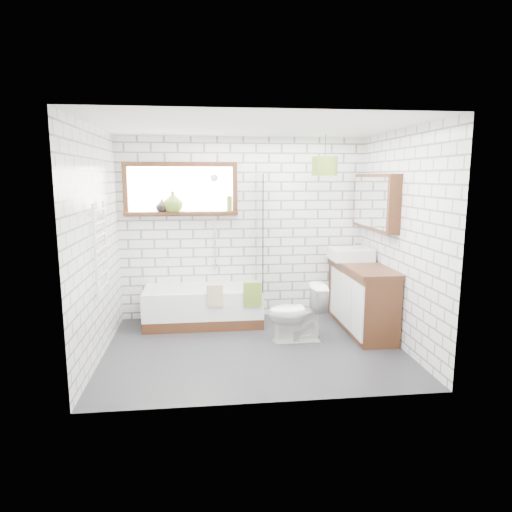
{
  "coord_description": "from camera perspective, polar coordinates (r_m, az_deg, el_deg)",
  "views": [
    {
      "loc": [
        -0.56,
        -5.0,
        1.97
      ],
      "look_at": [
        0.05,
        0.25,
        1.04
      ],
      "focal_mm": 32.0,
      "sensor_mm": 36.0,
      "label": 1
    }
  ],
  "objects": [
    {
      "name": "ceiling",
      "position": [
        5.06,
        -0.26,
        15.99
      ],
      "size": [
        3.4,
        2.6,
        0.01
      ],
      "primitive_type": "cube",
      "color": "white",
      "rests_on": "ground"
    },
    {
      "name": "wall_left",
      "position": [
        5.18,
        -19.34,
        1.38
      ],
      "size": [
        0.01,
        2.6,
        2.5
      ],
      "primitive_type": "cube",
      "color": "white",
      "rests_on": "ground"
    },
    {
      "name": "towel_radiator",
      "position": [
        5.18,
        -18.83,
        0.84
      ],
      "size": [
        0.06,
        0.52,
        1.0
      ],
      "primitive_type": "cube",
      "color": "white",
      "rests_on": "wall_left"
    },
    {
      "name": "mirror_cabinet",
      "position": [
        6.02,
        14.7,
        6.56
      ],
      "size": [
        0.16,
        1.2,
        0.7
      ],
      "primitive_type": "cube",
      "color": "#361B0F",
      "rests_on": "wall_right"
    },
    {
      "name": "wall_back",
      "position": [
        6.37,
        -1.56,
        3.43
      ],
      "size": [
        3.4,
        0.01,
        2.5
      ],
      "primitive_type": "cube",
      "color": "white",
      "rests_on": "ground"
    },
    {
      "name": "towel_green",
      "position": [
        5.84,
        -0.44,
        -4.82
      ],
      "size": [
        0.23,
        0.06,
        0.32
      ],
      "primitive_type": "cube",
      "color": "#5B7A24",
      "rests_on": "bathtub"
    },
    {
      "name": "window",
      "position": [
        6.27,
        -9.39,
        8.24
      ],
      "size": [
        1.52,
        0.16,
        0.68
      ],
      "primitive_type": "cube",
      "color": "#361B0F",
      "rests_on": "wall_back"
    },
    {
      "name": "bathtub",
      "position": [
        6.2,
        -6.59,
        -6.23
      ],
      "size": [
        1.56,
        0.69,
        0.5
      ],
      "primitive_type": "cube",
      "color": "white",
      "rests_on": "floor"
    },
    {
      "name": "towel_beige",
      "position": [
        5.81,
        -5.16,
        -4.94
      ],
      "size": [
        0.21,
        0.05,
        0.27
      ],
      "primitive_type": "cube",
      "color": "tan",
      "rests_on": "bathtub"
    },
    {
      "name": "floor",
      "position": [
        5.41,
        -0.24,
        -11.5
      ],
      "size": [
        3.4,
        2.6,
        0.01
      ],
      "primitive_type": "cube",
      "color": "#252529",
      "rests_on": "ground"
    },
    {
      "name": "basin",
      "position": [
        6.24,
        11.72,
        0.24
      ],
      "size": [
        0.53,
        0.46,
        0.15
      ],
      "primitive_type": "cube",
      "color": "white",
      "rests_on": "vanity"
    },
    {
      "name": "vanity",
      "position": [
        6.09,
        12.98,
        -4.96
      ],
      "size": [
        0.49,
        1.51,
        0.87
      ],
      "primitive_type": "cube",
      "color": "#361B0F",
      "rests_on": "floor"
    },
    {
      "name": "pendant",
      "position": [
        6.02,
        8.59,
        11.05
      ],
      "size": [
        0.33,
        0.33,
        0.24
      ],
      "primitive_type": "cylinder",
      "color": "#5B7A24",
      "rests_on": "ceiling"
    },
    {
      "name": "shower_screen",
      "position": [
        6.05,
        0.43,
        3.12
      ],
      "size": [
        0.02,
        0.72,
        1.5
      ],
      "primitive_type": "cube",
      "color": "white",
      "rests_on": "bathtub"
    },
    {
      "name": "vase_olive",
      "position": [
        6.25,
        -10.34,
        6.54
      ],
      "size": [
        0.34,
        0.34,
        0.28
      ],
      "primitive_type": "imported",
      "rotation": [
        0.0,
        0.0,
        -0.38
      ],
      "color": "olive",
      "rests_on": "window"
    },
    {
      "name": "wall_front",
      "position": [
        3.81,
        1.94,
        -0.97
      ],
      "size": [
        3.4,
        0.01,
        2.5
      ],
      "primitive_type": "cube",
      "color": "white",
      "rests_on": "ground"
    },
    {
      "name": "tap",
      "position": [
        6.29,
        13.12,
        0.78
      ],
      "size": [
        0.04,
        0.04,
        0.17
      ],
      "primitive_type": "cylinder",
      "rotation": [
        0.0,
        0.0,
        0.31
      ],
      "color": "silver",
      "rests_on": "vanity"
    },
    {
      "name": "vase_dark",
      "position": [
        6.27,
        -11.67,
        6.03
      ],
      "size": [
        0.19,
        0.19,
        0.17
      ],
      "primitive_type": "imported",
      "rotation": [
        0.0,
        0.0,
        -0.16
      ],
      "color": "black",
      "rests_on": "window"
    },
    {
      "name": "bottle",
      "position": [
        6.25,
        -3.35,
        6.36
      ],
      "size": [
        0.07,
        0.07,
        0.21
      ],
      "primitive_type": "cylinder",
      "rotation": [
        0.0,
        0.0,
        0.11
      ],
      "color": "olive",
      "rests_on": "window"
    },
    {
      "name": "shower_riser",
      "position": [
        6.3,
        -5.17,
        4.23
      ],
      "size": [
        0.02,
        0.02,
        1.3
      ],
      "primitive_type": "cylinder",
      "color": "silver",
      "rests_on": "wall_back"
    },
    {
      "name": "wall_right",
      "position": [
        5.54,
        17.57,
        1.99
      ],
      "size": [
        0.01,
        2.6,
        2.5
      ],
      "primitive_type": "cube",
      "color": "white",
      "rests_on": "ground"
    },
    {
      "name": "toilet",
      "position": [
        5.55,
        5.11,
        -7.11
      ],
      "size": [
        0.39,
        0.68,
        0.7
      ],
      "primitive_type": "imported",
      "rotation": [
        0.0,
        0.0,
        -1.56
      ],
      "color": "white",
      "rests_on": "floor"
    }
  ]
}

